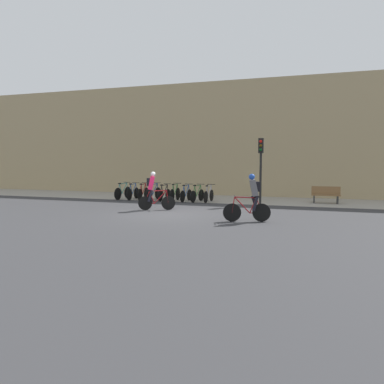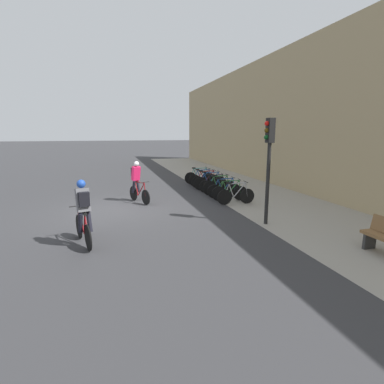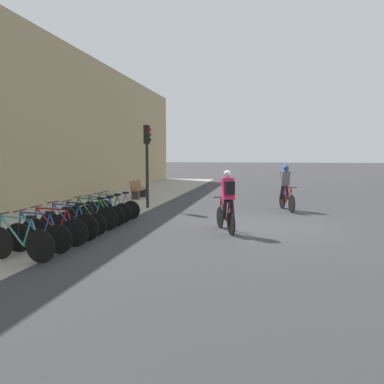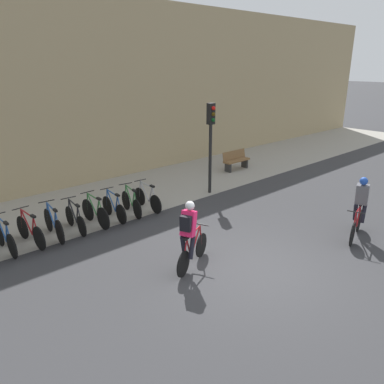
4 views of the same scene
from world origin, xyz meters
name	(u,v)px [view 2 (image 2 of 4)]	position (x,y,z in m)	size (l,w,h in m)	color
ground	(114,210)	(0.00, 0.00, 0.00)	(200.00, 200.00, 0.00)	#333335
kerb_strip	(269,199)	(0.00, 6.75, 0.00)	(44.00, 4.50, 0.01)	gray
building_facade	(324,116)	(0.00, 9.30, 3.66)	(44.00, 0.60, 7.31)	tan
cyclist_pink	(137,180)	(-1.17, 1.02, 0.95)	(1.57, 0.74, 1.76)	black
cyclist_grey	(83,211)	(3.66, -0.81, 0.95)	(1.71, 0.63, 1.78)	black
parked_bike_0	(199,177)	(-4.84, 4.94, 0.41)	(0.46, 1.71, 0.98)	black
parked_bike_1	(203,179)	(-4.19, 4.94, 0.40)	(0.46, 1.63, 0.97)	black
parked_bike_2	(206,180)	(-3.53, 4.94, 0.40)	(0.46, 1.70, 0.97)	black
parked_bike_3	(210,182)	(-2.88, 4.94, 0.41)	(0.46, 1.75, 0.98)	black
parked_bike_4	(214,185)	(-2.22, 4.94, 0.38)	(0.46, 1.59, 0.94)	black
parked_bike_5	(219,186)	(-1.57, 4.94, 0.41)	(0.46, 1.66, 0.98)	black
parked_bike_6	(224,189)	(-0.92, 4.94, 0.39)	(0.46, 1.60, 0.95)	black
parked_bike_7	(230,192)	(-0.26, 4.94, 0.39)	(0.46, 1.59, 0.96)	black
parked_bike_8	(236,195)	(0.39, 4.94, 0.39)	(0.46, 1.64, 0.95)	black
traffic_light_pole	(269,152)	(3.20, 4.76, 2.36)	(0.26, 0.30, 3.40)	black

